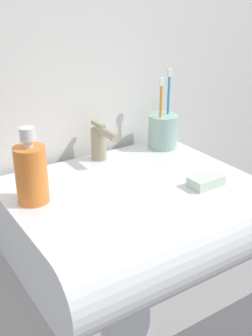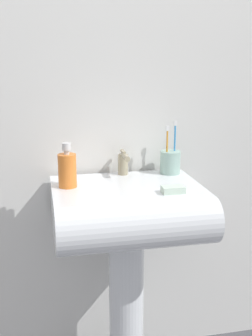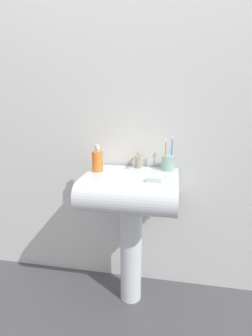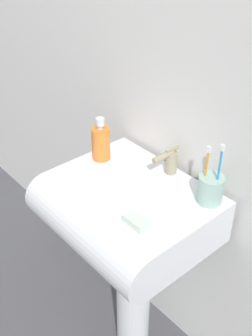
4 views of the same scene
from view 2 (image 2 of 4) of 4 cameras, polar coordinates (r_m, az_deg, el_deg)
wall_back at (r=1.76m, az=-1.56°, el=9.92°), size 5.00×0.05×2.40m
sink_pedestal at (r=1.81m, az=0.05°, el=-18.37°), size 0.14×0.14×0.71m
sink_basin at (r=1.56m, az=0.49°, el=-5.91°), size 0.56×0.47×0.17m
faucet at (r=1.72m, az=-0.35°, el=0.77°), size 0.04×0.12×0.10m
toothbrush_cup at (r=1.75m, az=6.01°, el=0.85°), size 0.08×0.08×0.22m
soap_bottle at (r=1.57m, az=-7.96°, el=-0.19°), size 0.07×0.07×0.17m
bar_soap at (r=1.51m, az=6.41°, el=-2.93°), size 0.08×0.05×0.02m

